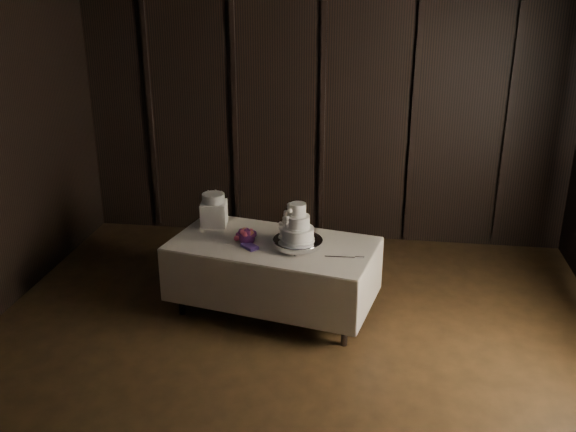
# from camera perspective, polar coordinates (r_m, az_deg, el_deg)

# --- Properties ---
(room) EXTENTS (6.08, 7.08, 3.08)m
(room) POSITION_cam_1_polar(r_m,az_deg,el_deg) (4.68, -0.95, -1.22)
(room) COLOR black
(room) RESTS_ON ground
(display_table) EXTENTS (2.16, 1.43, 0.76)m
(display_table) POSITION_cam_1_polar(r_m,az_deg,el_deg) (6.46, -1.32, -5.18)
(display_table) COLOR beige
(display_table) RESTS_ON ground
(cake_stand) EXTENTS (0.58, 0.58, 0.09)m
(cake_stand) POSITION_cam_1_polar(r_m,az_deg,el_deg) (6.17, 0.87, -2.49)
(cake_stand) COLOR silver
(cake_stand) RESTS_ON display_table
(wedding_cake) EXTENTS (0.35, 0.31, 0.37)m
(wedding_cake) POSITION_cam_1_polar(r_m,az_deg,el_deg) (6.09, 0.61, -0.89)
(wedding_cake) COLOR white
(wedding_cake) RESTS_ON cake_stand
(bouquet) EXTENTS (0.47, 0.48, 0.18)m
(bouquet) POSITION_cam_1_polar(r_m,az_deg,el_deg) (6.30, -3.67, -1.86)
(bouquet) COLOR #E04968
(bouquet) RESTS_ON display_table
(box_pedestal) EXTENTS (0.29, 0.29, 0.25)m
(box_pedestal) POSITION_cam_1_polar(r_m,az_deg,el_deg) (6.75, -6.59, 0.21)
(box_pedestal) COLOR white
(box_pedestal) RESTS_ON display_table
(small_cake) EXTENTS (0.30, 0.30, 0.09)m
(small_cake) POSITION_cam_1_polar(r_m,az_deg,el_deg) (6.69, -6.65, 1.58)
(small_cake) COLOR white
(small_cake) RESTS_ON box_pedestal
(cake_knife) EXTENTS (0.37, 0.04, 0.01)m
(cake_knife) POSITION_cam_1_polar(r_m,az_deg,el_deg) (6.01, 4.61, -3.65)
(cake_knife) COLOR silver
(cake_knife) RESTS_ON display_table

